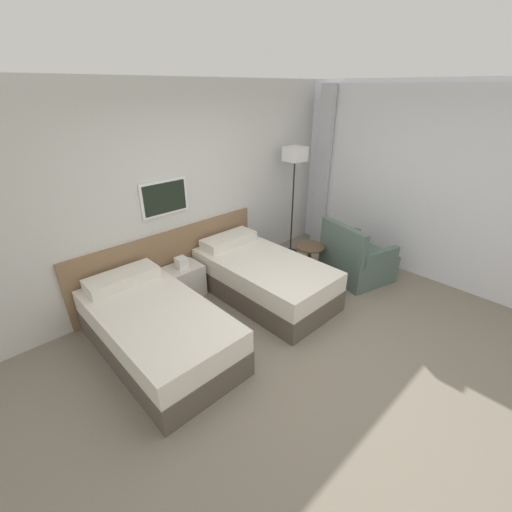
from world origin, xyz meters
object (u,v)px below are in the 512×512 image
Objects in this scene: floor_lamp at (295,162)px; side_table at (309,255)px; bed_near_door at (157,329)px; armchair at (356,261)px; bed_near_window at (263,277)px; nightstand at (184,281)px.

side_table is at bearing -119.80° from floor_lamp.
bed_near_door is 3.00m from armchair.
bed_near_door reaches higher than side_table.
floor_lamp reaches higher than bed_near_window.
nightstand is at bearing 154.81° from side_table.
bed_near_window is at bearing 0.00° from bed_near_door.
bed_near_window is at bearing -153.98° from floor_lamp.
bed_near_window is at bearing 175.07° from side_table.
armchair is (2.94, -0.60, -0.01)m from bed_near_door.
bed_near_window is 3.97× the size of side_table.
floor_lamp is at bearing 26.02° from bed_near_window.
side_table is at bearing -4.93° from bed_near_window.
floor_lamp reaches higher than side_table.
floor_lamp is (2.91, 0.64, 1.26)m from bed_near_door.
bed_near_door is at bearing -167.57° from floor_lamp.
armchair is (1.35, -0.60, -0.01)m from bed_near_window.
armchair is (0.04, -1.24, -1.27)m from floor_lamp.
nightstand is 1.88m from side_table.
bed_near_door is 1.08m from nightstand.
bed_near_window is 1.88× the size of armchair.
bed_near_window is at bearing -42.11° from nightstand.
floor_lamp is (1.31, 0.64, 1.26)m from bed_near_window.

